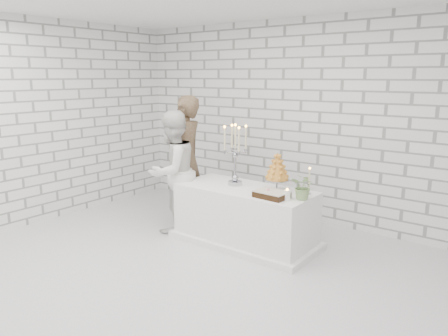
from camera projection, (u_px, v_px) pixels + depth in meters
ground at (191, 274)px, 4.79m from camera, size 6.00×5.00×0.01m
wall_back at (300, 122)px, 6.42m from camera, size 6.00×0.01×3.00m
wall_left at (35, 123)px, 6.25m from camera, size 0.01×5.00×3.00m
cake_table at (245, 216)px, 5.64m from camera, size 1.80×0.80×0.75m
groom at (186, 159)px, 6.45m from camera, size 0.55×0.75×1.89m
bride at (172, 172)px, 6.02m from camera, size 0.66×0.84×1.71m
candelabra at (235, 155)px, 5.62m from camera, size 0.38×0.38×0.82m
croquembouche at (277, 172)px, 5.35m from camera, size 0.35×0.35×0.50m
chocolate_cake at (272, 194)px, 5.11m from camera, size 0.40×0.30×0.08m
pillar_candle at (287, 195)px, 5.00m from camera, size 0.10×0.10×0.12m
extra_taper at (309, 182)px, 5.21m from camera, size 0.08×0.08×0.32m
flowers at (304, 187)px, 5.01m from camera, size 0.31×0.28×0.31m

